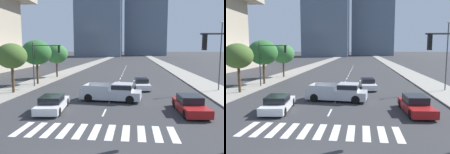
% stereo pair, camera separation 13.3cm
% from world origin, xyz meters
% --- Properties ---
extents(sidewalk_east, '(4.00, 260.00, 0.15)m').
position_xyz_m(sidewalk_east, '(11.59, 30.00, 0.07)').
color(sidewalk_east, gray).
rests_on(sidewalk_east, ground).
extents(sidewalk_west, '(4.00, 260.00, 0.15)m').
position_xyz_m(sidewalk_west, '(-11.59, 30.00, 0.07)').
color(sidewalk_west, gray).
rests_on(sidewalk_west, ground).
extents(crosswalk_near, '(9.45, 2.54, 0.01)m').
position_xyz_m(crosswalk_near, '(0.00, 5.25, 0.00)').
color(crosswalk_near, silver).
rests_on(crosswalk_near, ground).
extents(lane_divider_center, '(0.14, 50.00, 0.01)m').
position_xyz_m(lane_divider_center, '(0.00, 33.25, 0.00)').
color(lane_divider_center, silver).
rests_on(lane_divider_center, ground).
extents(pickup_truck, '(5.79, 2.62, 1.67)m').
position_xyz_m(pickup_truck, '(0.36, 13.27, 0.81)').
color(pickup_truck, '#B7BABF').
rests_on(pickup_truck, ground).
extents(sedan_red_0, '(2.05, 4.68, 1.30)m').
position_xyz_m(sedan_red_0, '(6.52, 9.95, 0.59)').
color(sedan_red_0, maroon).
rests_on(sedan_red_0, ground).
extents(sedan_white_1, '(2.10, 4.59, 1.26)m').
position_xyz_m(sedan_white_1, '(3.15, 19.90, 0.58)').
color(sedan_white_1, silver).
rests_on(sedan_white_1, ground).
extents(sedan_white_2, '(2.25, 4.62, 1.22)m').
position_xyz_m(sedan_white_2, '(-4.13, 9.40, 0.57)').
color(sedan_white_2, silver).
rests_on(sedan_white_2, ground).
extents(traffic_signal_far, '(3.91, 0.28, 5.52)m').
position_xyz_m(traffic_signal_far, '(-9.04, 19.82, 3.91)').
color(traffic_signal_far, '#333335').
rests_on(traffic_signal_far, sidewalk_west).
extents(street_lamp_east, '(0.50, 0.24, 7.72)m').
position_xyz_m(street_lamp_east, '(11.89, 19.12, 4.61)').
color(street_lamp_east, '#3F3F42').
rests_on(street_lamp_east, sidewalk_east).
extents(street_tree_nearest, '(3.16, 3.16, 5.29)m').
position_xyz_m(street_tree_nearest, '(-10.79, 15.53, 4.08)').
color(street_tree_nearest, '#4C3823').
rests_on(street_tree_nearest, sidewalk_west).
extents(street_tree_second, '(3.88, 3.88, 5.87)m').
position_xyz_m(street_tree_second, '(-10.79, 21.76, 4.36)').
color(street_tree_second, '#4C3823').
rests_on(street_tree_second, sidewalk_west).
extents(street_tree_third, '(3.76, 3.76, 5.48)m').
position_xyz_m(street_tree_third, '(-10.79, 29.48, 4.02)').
color(street_tree_third, '#4C3823').
rests_on(street_tree_third, sidewalk_west).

